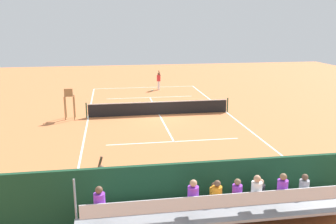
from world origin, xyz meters
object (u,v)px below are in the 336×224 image
tennis_player (159,79)px  tennis_racket (152,90)px  equipment_bag (226,200)px  tennis_net (159,108)px  tennis_ball_near (149,92)px  line_judge (102,183)px  umpire_chair (69,100)px  courtside_bench (276,185)px  bleacher_stand (227,209)px

tennis_player → tennis_racket: size_ratio=3.41×
equipment_bag → tennis_net: bearing=-87.3°
tennis_ball_near → line_judge: (4.02, 21.48, 0.98)m
line_judge → umpire_chair: bearing=-79.5°
umpire_chair → tennis_player: 12.26m
tennis_net → line_judge: 13.54m
umpire_chair → tennis_ball_near: umpire_chair is taller
tennis_player → tennis_ball_near: size_ratio=29.18×
courtside_bench → tennis_ball_near: courtside_bench is taller
umpire_chair → tennis_racket: size_ratio=3.79×
courtside_bench → equipment_bag: size_ratio=2.00×
bleacher_stand → equipment_bag: bearing=-107.9°
umpire_chair → tennis_player: (-7.47, -9.71, -0.30)m
tennis_net → courtside_bench: (-2.63, 13.27, 0.06)m
tennis_ball_near → tennis_net: bearing=88.7°
bleacher_stand → tennis_player: (-1.27, -24.96, 0.04)m
bleacher_stand → line_judge: size_ratio=4.70×
courtside_bench → tennis_racket: 22.75m
courtside_bench → line_judge: (6.46, -0.29, 0.46)m
tennis_net → bleacher_stand: bearing=90.0°
courtside_bench → tennis_player: 22.88m
tennis_racket → umpire_chair: bearing=54.5°
tennis_net → tennis_ball_near: bearing=-91.3°
tennis_player → courtside_bench: bearing=93.4°
umpire_chair → tennis_ball_near: 10.83m
tennis_net → tennis_racket: bearing=-93.6°
courtside_bench → equipment_bag: (1.99, 0.13, -0.38)m
umpire_chair → line_judge: size_ratio=1.11×
equipment_bag → tennis_player: tennis_player is taller
bleacher_stand → tennis_player: size_ratio=4.70×
tennis_net → equipment_bag: 13.42m
bleacher_stand → tennis_racket: bearing=-91.4°
tennis_net → equipment_bag: bearing=92.7°
tennis_player → umpire_chair: bearing=52.4°
tennis_net → line_judge: (3.83, 12.98, 0.51)m
equipment_bag → tennis_racket: equipment_bag is taller
bleacher_stand → tennis_racket: (-0.59, -24.77, -0.96)m
tennis_racket → equipment_bag: bearing=90.1°
equipment_bag → tennis_ball_near: equipment_bag is taller
bleacher_stand → courtside_bench: bearing=-141.1°
bleacher_stand → equipment_bag: size_ratio=10.07×
tennis_racket → tennis_ball_near: bearing=65.3°
equipment_bag → tennis_ball_near: bearing=-88.8°
courtside_bench → tennis_racket: size_ratio=3.19×
tennis_net → tennis_player: bearing=-97.6°
equipment_bag → tennis_ball_near: 21.90m
bleacher_stand → umpire_chair: bleacher_stand is taller
tennis_player → line_judge: size_ratio=1.00×
bleacher_stand → umpire_chair: bearing=-67.9°
umpire_chair → tennis_racket: bearing=-125.5°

